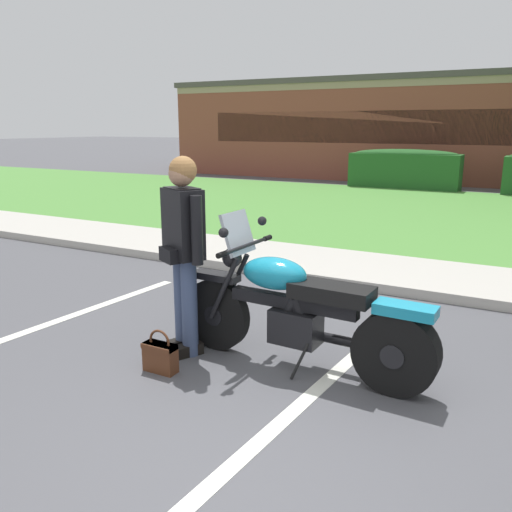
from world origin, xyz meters
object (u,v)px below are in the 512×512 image
(motorcycle, at_px, (307,313))
(handbag, at_px, (160,355))
(hedge_left, at_px, (404,168))
(rider_person, at_px, (183,242))

(motorcycle, bearing_deg, handbag, -150.48)
(handbag, xyz_separation_m, hedge_left, (-1.26, 13.62, 0.51))
(rider_person, bearing_deg, motorcycle, 9.01)
(motorcycle, distance_m, hedge_left, 13.24)
(motorcycle, relative_size, hedge_left, 0.67)
(rider_person, relative_size, handbag, 4.74)
(rider_person, bearing_deg, handbag, -84.99)
(rider_person, relative_size, hedge_left, 0.51)
(hedge_left, bearing_deg, handbag, -84.73)
(rider_person, height_order, hedge_left, rider_person)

